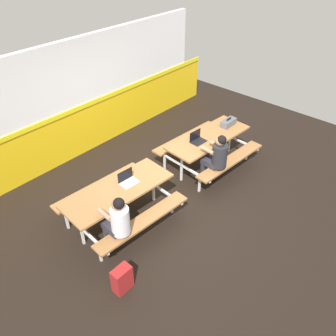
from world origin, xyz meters
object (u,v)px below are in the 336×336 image
(laptop_silver, at_px, (128,180))
(picnic_table_right, at_px, (208,143))
(student_further, at_px, (216,156))
(laptop_dark, at_px, (197,139))
(picnic_table_left, at_px, (119,197))
(toolbox_grey, at_px, (228,123))
(backpack_dark, at_px, (122,279))
(student_nearer, at_px, (117,220))

(laptop_silver, bearing_deg, picnic_table_right, -3.66)
(student_further, height_order, laptop_dark, student_further)
(picnic_table_left, relative_size, student_further, 1.68)
(picnic_table_left, xyz_separation_m, student_further, (2.01, -0.65, 0.13))
(toolbox_grey, distance_m, backpack_dark, 4.24)
(picnic_table_left, bearing_deg, backpack_dark, -131.27)
(student_further, bearing_deg, picnic_table_right, 49.69)
(toolbox_grey, xyz_separation_m, backpack_dark, (-4.09, -0.92, -0.60))
(student_nearer, xyz_separation_m, backpack_dark, (-0.47, -0.57, -0.49))
(student_nearer, height_order, student_further, same)
(picnic_table_right, xyz_separation_m, backpack_dark, (-3.41, -0.97, -0.36))
(laptop_silver, xyz_separation_m, laptop_dark, (1.89, -0.08, 0.00))
(picnic_table_right, distance_m, student_further, 0.70)
(backpack_dark, bearing_deg, student_nearer, 50.12)
(student_nearer, relative_size, laptop_dark, 3.60)
(student_nearer, bearing_deg, student_further, -2.85)
(toolbox_grey, height_order, backpack_dark, toolbox_grey)
(student_further, xyz_separation_m, laptop_silver, (-1.76, 0.67, 0.08))
(laptop_silver, height_order, toolbox_grey, laptop_silver)
(picnic_table_right, relative_size, laptop_silver, 6.07)
(picnic_table_left, height_order, laptop_dark, laptop_dark)
(picnic_table_left, distance_m, student_further, 2.12)
(picnic_table_left, distance_m, laptop_dark, 2.16)
(picnic_table_right, xyz_separation_m, toolbox_grey, (0.68, -0.05, 0.23))
(laptop_dark, xyz_separation_m, backpack_dark, (-3.10, -1.03, -0.57))
(student_nearer, relative_size, student_further, 1.00)
(laptop_silver, bearing_deg, picnic_table_left, -175.61)
(picnic_table_left, xyz_separation_m, laptop_dark, (2.15, -0.06, 0.21))
(laptop_dark, bearing_deg, laptop_silver, 177.55)
(student_further, height_order, toolbox_grey, student_further)
(laptop_dark, bearing_deg, student_further, -102.89)
(picnic_table_left, height_order, student_further, student_further)
(student_nearer, xyz_separation_m, student_further, (2.50, -0.12, 0.00))
(picnic_table_left, distance_m, student_nearer, 0.72)
(picnic_table_left, distance_m, picnic_table_right, 2.46)
(student_nearer, distance_m, student_further, 2.50)
(laptop_dark, bearing_deg, picnic_table_left, 178.35)
(picnic_table_left, height_order, backpack_dark, picnic_table_left)
(laptop_dark, xyz_separation_m, toolbox_grey, (0.99, -0.11, 0.02))
(student_nearer, distance_m, laptop_silver, 0.92)
(student_further, xyz_separation_m, laptop_dark, (0.13, 0.59, 0.08))
(student_nearer, distance_m, backpack_dark, 0.89)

